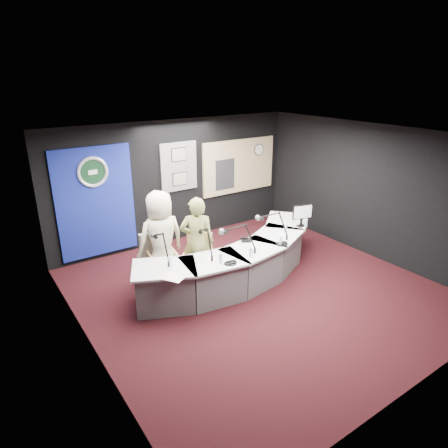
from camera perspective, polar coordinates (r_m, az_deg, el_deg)
ground at (r=7.47m, az=4.81°, el=-9.43°), size 6.00×6.00×0.00m
ceiling at (r=6.52m, az=5.57°, el=12.33°), size 6.00×6.00×0.02m
wall_back at (r=9.26m, az=-6.74°, el=6.02°), size 6.00×0.02×2.80m
wall_front at (r=5.15m, az=27.09°, el=-8.96°), size 6.00×0.02×2.80m
wall_left at (r=5.59m, az=-19.45°, el=-5.38°), size 0.02×6.00×2.80m
wall_right at (r=9.00m, az=20.15°, el=4.42°), size 0.02×6.00×2.80m
broadcast_desk at (r=7.64m, az=2.00°, el=-5.41°), size 4.50×1.90×0.75m
backdrop_panel at (r=8.60m, az=-17.84°, el=2.91°), size 1.60×0.05×2.30m
agency_seal at (r=8.39m, az=-18.25°, el=7.06°), size 0.63×0.07×0.63m
seal_center at (r=8.40m, az=-18.26°, el=7.06°), size 0.48×0.01×0.48m
pinboard at (r=9.17m, az=-6.47°, el=8.14°), size 0.90×0.04×1.10m
framed_photo_upper at (r=9.09m, az=-6.45°, el=9.83°), size 0.34×0.02×0.27m
framed_photo_lower at (r=9.21m, az=-6.31°, el=6.41°), size 0.34×0.02×0.27m
booth_window_frame at (r=10.11m, az=2.17°, el=8.29°), size 2.12×0.06×1.32m
booth_glow at (r=10.10m, az=2.20°, el=8.28°), size 2.00×0.02×1.20m
equipment_rack at (r=9.86m, az=0.14°, el=7.09°), size 0.55×0.02×0.75m
wall_clock at (r=10.38m, az=5.01°, el=10.53°), size 0.28×0.01×0.28m
armchair_left at (r=7.54m, az=-8.81°, el=-5.19°), size 0.62×0.62×0.95m
armchair_right at (r=7.45m, az=-3.79°, el=-4.96°), size 0.82×0.82×1.03m
draped_jacket at (r=7.66m, az=-10.10°, el=-3.64°), size 0.51×0.18×0.70m
person_man at (r=7.36m, az=-8.99°, el=-2.16°), size 0.89×0.58×1.82m
person_woman at (r=7.31m, az=-3.85°, el=-2.57°), size 0.75×0.69×1.71m
computer_monitor at (r=8.36m, az=11.08°, el=1.74°), size 0.39×0.13×0.27m
desk_phone at (r=7.58m, az=3.19°, el=-2.31°), size 0.23×0.22×0.04m
headphones_near at (r=7.52m, az=8.29°, el=-2.78°), size 0.24×0.24×0.04m
headphones_far at (r=6.72m, az=0.93°, el=-5.55°), size 0.22×0.22×0.04m
paper_stack at (r=6.34m, az=-7.27°, el=-7.64°), size 0.36×0.40×0.00m
notepad at (r=6.90m, az=-1.98°, el=-4.96°), size 0.27×0.32×0.00m
boom_mic_a at (r=6.83m, az=-9.04°, el=-2.75°), size 0.16×0.74×0.60m
boom_mic_b at (r=6.95m, az=-2.76°, el=-2.08°), size 0.23×0.73×0.60m
boom_mic_c at (r=7.06m, az=2.04°, el=-1.68°), size 0.50×0.61×0.60m
boom_mic_d at (r=7.72m, az=6.92°, el=0.21°), size 0.40×0.68×0.60m
water_bottles at (r=7.28m, az=4.03°, el=-2.79°), size 3.21×0.60×0.18m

